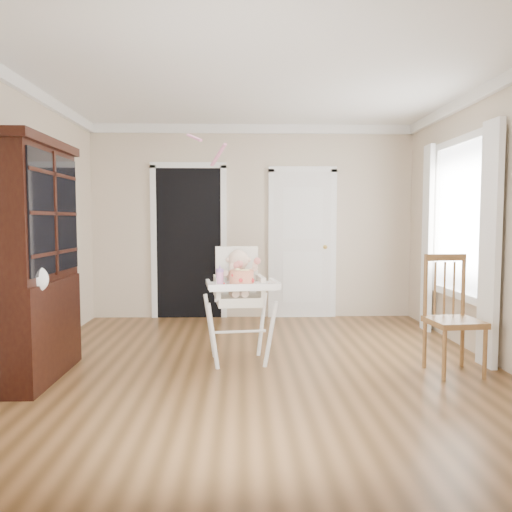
{
  "coord_description": "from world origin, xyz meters",
  "views": [
    {
      "loc": [
        -0.17,
        -4.54,
        1.38
      ],
      "look_at": [
        -0.03,
        0.13,
        1.04
      ],
      "focal_mm": 35.0,
      "sensor_mm": 36.0,
      "label": 1
    }
  ],
  "objects_px": {
    "high_chair": "(239,290)",
    "china_cabinet": "(30,260)",
    "cake": "(242,277)",
    "dining_chair": "(453,318)",
    "sippy_cup": "(220,276)"
  },
  "relations": [
    {
      "from": "high_chair",
      "to": "china_cabinet",
      "type": "distance_m",
      "value": 1.88
    },
    {
      "from": "china_cabinet",
      "to": "high_chair",
      "type": "bearing_deg",
      "value": 13.82
    },
    {
      "from": "high_chair",
      "to": "cake",
      "type": "bearing_deg",
      "value": -90.62
    },
    {
      "from": "cake",
      "to": "dining_chair",
      "type": "relative_size",
      "value": 0.27
    },
    {
      "from": "cake",
      "to": "dining_chair",
      "type": "xyz_separation_m",
      "value": [
        1.9,
        -0.13,
        -0.36
      ]
    },
    {
      "from": "sippy_cup",
      "to": "high_chair",
      "type": "bearing_deg",
      "value": 47.34
    },
    {
      "from": "sippy_cup",
      "to": "cake",
      "type": "bearing_deg",
      "value": -16.31
    },
    {
      "from": "high_chair",
      "to": "sippy_cup",
      "type": "xyz_separation_m",
      "value": [
        -0.17,
        -0.19,
        0.16
      ]
    },
    {
      "from": "sippy_cup",
      "to": "china_cabinet",
      "type": "distance_m",
      "value": 1.65
    },
    {
      "from": "china_cabinet",
      "to": "dining_chair",
      "type": "xyz_separation_m",
      "value": [
        3.73,
        0.06,
        -0.54
      ]
    },
    {
      "from": "high_chair",
      "to": "dining_chair",
      "type": "height_order",
      "value": "high_chair"
    },
    {
      "from": "china_cabinet",
      "to": "dining_chair",
      "type": "height_order",
      "value": "china_cabinet"
    },
    {
      "from": "high_chair",
      "to": "sippy_cup",
      "type": "bearing_deg",
      "value": -139.45
    },
    {
      "from": "high_chair",
      "to": "dining_chair",
      "type": "bearing_deg",
      "value": -17.86
    },
    {
      "from": "cake",
      "to": "sippy_cup",
      "type": "height_order",
      "value": "sippy_cup"
    }
  ]
}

